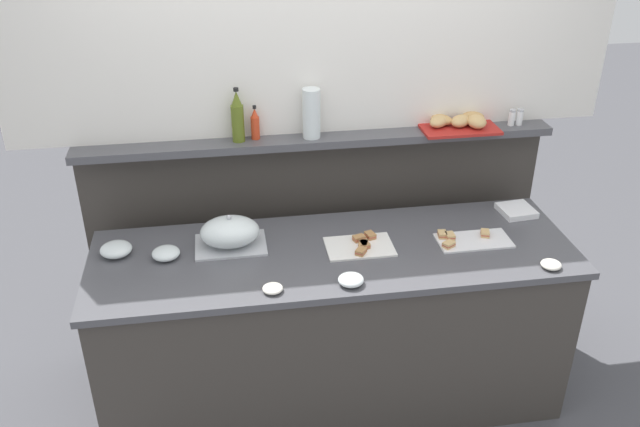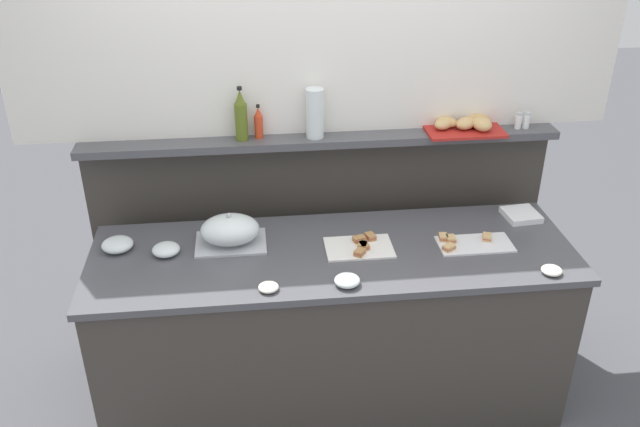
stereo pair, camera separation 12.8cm
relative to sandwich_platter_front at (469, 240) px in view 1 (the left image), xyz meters
name	(u,v)px [view 1 (the left image)]	position (x,y,z in m)	size (l,w,h in m)	color
ground_plane	(316,326)	(-0.67, 0.61, -0.93)	(12.00, 12.00, 0.00)	#4C4C51
buffet_counter	(333,327)	(-0.67, 0.01, -0.47)	(2.32, 0.75, 0.92)	#3D3833
back_ledge_unit	(317,235)	(-0.67, 0.56, -0.24)	(2.47, 0.22, 1.31)	#3D3833
upper_wall_panel	(315,3)	(-0.67, 0.59, 1.03)	(3.07, 0.08, 1.29)	white
sandwich_platter_front	(469,240)	(0.00, 0.00, 0.00)	(0.36, 0.18, 0.04)	white
sandwich_platter_side	(361,246)	(-0.54, 0.03, 0.00)	(0.32, 0.22, 0.04)	white
serving_cloche	(230,233)	(-1.15, 0.14, 0.06)	(0.34, 0.24, 0.17)	#B7BABF
glass_bowl_large	(166,254)	(-1.46, 0.08, 0.01)	(0.13, 0.13, 0.05)	silver
glass_bowl_medium	(116,250)	(-1.69, 0.14, 0.02)	(0.15, 0.15, 0.06)	silver
glass_bowl_small	(351,280)	(-0.64, -0.27, 0.01)	(0.11, 0.11, 0.05)	silver
condiment_bowl_dark	(551,264)	(0.29, -0.28, 0.01)	(0.09, 0.09, 0.03)	silver
condiment_bowl_cream	(273,288)	(-0.99, -0.27, 0.01)	(0.09, 0.09, 0.03)	silver
napkin_stack	(516,211)	(0.34, 0.24, 0.01)	(0.17, 0.17, 0.03)	white
hot_sauce_bottle	(255,124)	(-0.99, 0.51, 0.46)	(0.04, 0.04, 0.18)	red
olive_oil_bottle	(238,118)	(-1.07, 0.50, 0.51)	(0.06, 0.06, 0.28)	#56661E
salt_shaker	(512,118)	(0.37, 0.49, 0.43)	(0.03, 0.03, 0.09)	white
pepper_shaker	(520,117)	(0.41, 0.49, 0.43)	(0.03, 0.03, 0.09)	white
bread_basket	(459,123)	(0.08, 0.49, 0.42)	(0.40, 0.26, 0.08)	#B2231E
water_carafe	(311,113)	(-0.70, 0.49, 0.51)	(0.09, 0.09, 0.25)	silver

